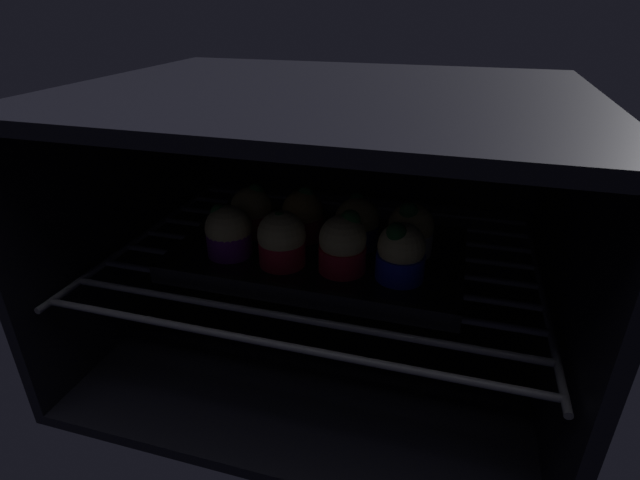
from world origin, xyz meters
TOP-DOWN VIEW (x-y plane):
  - oven_cavity at (0.00, 26.25)cm, footprint 59.00×47.00cm
  - oven_rack at (0.00, 22.00)cm, footprint 54.80×42.00cm
  - baking_tray at (0.00, 20.02)cm, footprint 35.84×21.34cm
  - muffin_row0_col0 at (-11.01, 16.69)cm, footprint 5.86×5.86cm
  - muffin_row0_col1 at (-3.67, 16.10)cm, footprint 5.89×5.89cm
  - muffin_row0_col2 at (3.78, 16.68)cm, footprint 5.71×5.71cm
  - muffin_row0_col3 at (10.58, 16.70)cm, footprint 5.71×5.71cm
  - muffin_row1_col0 at (-10.70, 23.31)cm, footprint 5.71×5.71cm
  - muffin_row1_col1 at (-3.58, 23.98)cm, footprint 5.71×5.71cm
  - muffin_row1_col2 at (3.95, 23.64)cm, footprint 5.79×5.79cm
  - muffin_row1_col3 at (10.88, 23.44)cm, footprint 5.76×5.76cm

SIDE VIEW (x-z plane):
  - oven_rack at x=0.00cm, z-range 13.20..14.00cm
  - baking_tray at x=0.00cm, z-range 13.60..15.80cm
  - oven_cavity at x=0.00cm, z-range -1.50..35.50cm
  - muffin_row1_col2 at x=3.95cm, z-range 14.73..21.63cm
  - muffin_row0_col0 at x=-11.01cm, z-range 14.87..21.54cm
  - muffin_row1_col0 at x=-10.70cm, z-range 14.74..21.80cm
  - muffin_row1_col3 at x=10.88cm, z-range 14.71..21.93cm
  - muffin_row1_col1 at x=-3.58cm, z-range 14.78..21.92cm
  - muffin_row0_col1 at x=-3.67cm, z-range 14.90..21.90cm
  - muffin_row0_col3 at x=10.58cm, z-range 14.76..22.20cm
  - muffin_row0_col2 at x=3.78cm, z-range 14.77..22.42cm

